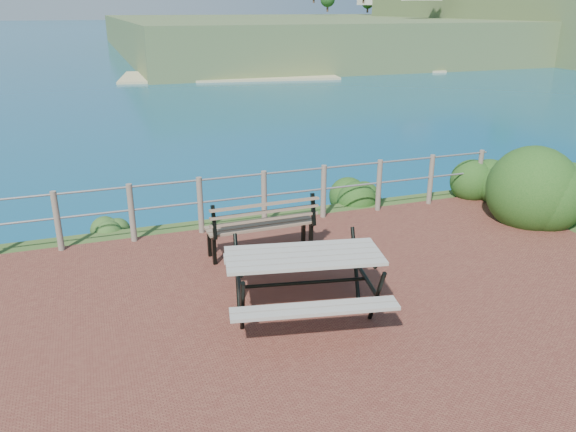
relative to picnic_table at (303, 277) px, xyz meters
The scene contains 10 objects.
ground 0.72m from the picnic_table, 22.58° to the right, with size 10.00×7.00×0.12m, color brown.
ocean 199.81m from the picnic_table, 89.87° to the left, with size 1200.00×1200.00×0.00m, color #146E7A.
safety_railing 3.19m from the picnic_table, 81.72° to the left, with size 9.40×0.10×1.00m.
distant_bay 266.62m from the picnic_table, 49.39° to the left, with size 290.00×232.36×24.00m.
picnic_table is the anchor object (origin of this frame).
park_bench 1.99m from the picnic_table, 88.98° to the left, with size 1.74×0.47×0.97m.
shrub_right_front 5.72m from the picnic_table, 15.15° to the left, with size 1.64×1.64×2.33m, color #154515.
shrub_right_edge 6.05m from the picnic_table, 30.84° to the left, with size 1.03×1.03×1.47m, color #154515.
shrub_lip_west 4.51m from the picnic_table, 118.95° to the left, with size 0.69×0.69×0.40m, color #2F5620.
shrub_lip_east 4.92m from the picnic_table, 54.14° to the left, with size 0.83×0.83×0.59m, color #154515.
Camera 1 is at (-2.77, -5.74, 3.72)m, focal length 35.00 mm.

